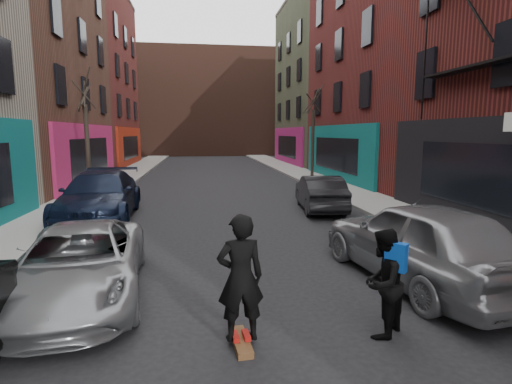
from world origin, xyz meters
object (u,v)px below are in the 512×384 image
object	(u,v)px
tree_right_far	(313,125)
skateboard	(241,342)
parked_left_far	(79,263)
skateboarder	(240,278)
pedestrian	(383,282)
parked_left_end	(100,196)
parked_right_far	(420,241)
tree_left_far	(86,125)
parked_right_end	(320,193)

from	to	relation	value
tree_right_far	skateboard	bearing A→B (deg)	-108.76
tree_right_far	parked_left_far	distance (m)	20.51
skateboarder	pedestrian	distance (m)	2.13
parked_left_end	skateboarder	bearing A→B (deg)	-68.07
parked_left_end	parked_left_far	bearing A→B (deg)	-81.71
skateboarder	tree_right_far	bearing A→B (deg)	-113.40
parked_right_far	skateboarder	bearing A→B (deg)	19.23
skateboard	parked_left_far	bearing A→B (deg)	138.34
tree_left_far	parked_right_end	distance (m)	11.01
skateboard	skateboarder	distance (m)	0.96
parked_left_far	pedestrian	world-z (taller)	pedestrian
parked_left_far	parked_right_end	xyz separation A→B (m)	(6.87, 7.55, 0.03)
tree_right_far	skateboard	size ratio (longest dim) A/B	8.50
skateboard	pedestrian	size ratio (longest dim) A/B	0.49
skateboarder	parked_left_end	bearing A→B (deg)	-70.82
parked_left_far	skateboarder	bearing A→B (deg)	-43.15
tree_left_far	pedestrian	xyz separation A→B (m)	(7.73, -14.00, -2.55)
tree_left_far	parked_left_end	size ratio (longest dim) A/B	1.13
parked_right_far	pedestrian	size ratio (longest dim) A/B	3.08
parked_left_end	parked_right_end	distance (m)	8.15
tree_right_far	parked_right_end	bearing A→B (deg)	-104.42
pedestrian	parked_left_end	bearing A→B (deg)	-98.59
parked_left_end	skateboarder	xyz separation A→B (m)	(4.01, -9.07, 0.18)
tree_right_far	pedestrian	bearing A→B (deg)	-103.15
parked_left_far	skateboard	distance (m)	3.50
parked_right_far	tree_left_far	bearing A→B (deg)	-59.41
parked_left_end	pedestrian	bearing A→B (deg)	-57.85
tree_left_far	parked_right_end	bearing A→B (deg)	-24.22
parked_right_end	pedestrian	size ratio (longest dim) A/B	2.56
parked_right_far	parked_right_end	world-z (taller)	parked_right_far
tree_left_far	parked_right_far	bearing A→B (deg)	-51.98
tree_right_far	parked_left_end	distance (m)	15.60
parked_right_end	parked_left_far	bearing A→B (deg)	54.43
parked_right_end	parked_left_end	bearing A→B (deg)	10.61
tree_left_far	parked_right_far	world-z (taller)	tree_left_far
parked_right_end	tree_right_far	bearing A→B (deg)	-97.69
parked_left_end	parked_right_far	world-z (taller)	parked_right_far
skateboard	parked_left_end	bearing A→B (deg)	109.18
tree_left_far	skateboard	xyz separation A→B (m)	(5.61, -14.00, -3.33)
skateboard	pedestrian	distance (m)	2.26
parked_right_far	pedestrian	bearing A→B (deg)	40.80
tree_right_far	skateboard	xyz separation A→B (m)	(-6.79, -20.00, -3.48)
parked_right_end	skateboarder	size ratio (longest dim) A/B	2.29
parked_left_far	parked_right_end	world-z (taller)	parked_right_end
tree_left_far	skateboard	size ratio (longest dim) A/B	8.12
pedestrian	tree_left_far	bearing A→B (deg)	-103.73
skateboard	tree_right_far	bearing A→B (deg)	66.60
parked_right_end	pedestrian	world-z (taller)	pedestrian
tree_right_far	parked_right_far	distance (m)	18.51
parked_right_end	skateboarder	xyz separation A→B (m)	(-4.12, -9.62, 0.33)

